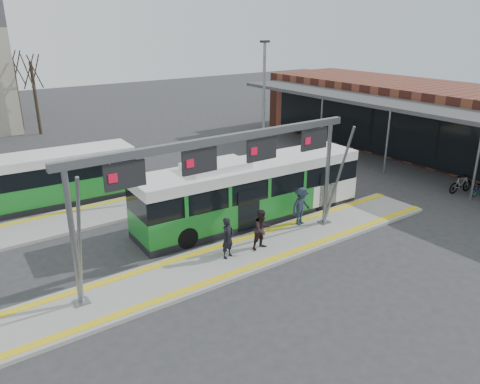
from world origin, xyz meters
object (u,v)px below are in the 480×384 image
Objects in this scene: hero_bus at (251,191)px; passenger_c at (301,206)px; gantry at (225,161)px; passenger_a at (228,238)px; passenger_b at (262,229)px.

passenger_c is at bearing -54.08° from hero_bus.
gantry reaches higher than passenger_c.
gantry is at bearing 62.84° from passenger_a.
passenger_a is 0.94× the size of passenger_c.
passenger_a is 1.67m from passenger_b.
gantry is 7.36× the size of passenger_a.
passenger_b is 0.96× the size of passenger_c.
passenger_b is 3.29m from passenger_c.
hero_bus is at bearing 115.84° from passenger_c.
hero_bus is 6.49× the size of passenger_c.
passenger_c is at bearing 7.19° from gantry.
gantry is 7.23× the size of passenger_b.
hero_bus is 6.88× the size of passenger_a.
passenger_b is (1.66, -0.19, 0.01)m from passenger_a.
passenger_b is at bearing -170.56° from passenger_c.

